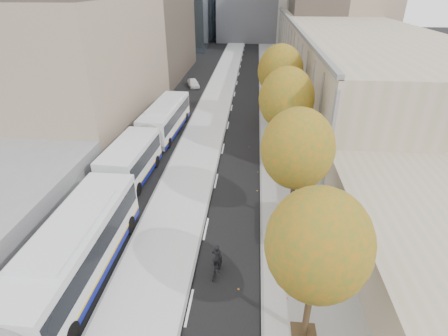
# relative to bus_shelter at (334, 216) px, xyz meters

# --- Properties ---
(bus_platform) EXTENTS (4.25, 150.00, 0.15)m
(bus_platform) POSITION_rel_bus_shelter_xyz_m (-9.56, 24.04, -2.11)
(bus_platform) COLOR silver
(bus_platform) RESTS_ON ground
(sidewalk) EXTENTS (4.75, 150.00, 0.08)m
(sidewalk) POSITION_rel_bus_shelter_xyz_m (-1.56, 24.04, -2.15)
(sidewalk) COLOR gray
(sidewalk) RESTS_ON ground
(building_tan) EXTENTS (18.00, 92.00, 8.00)m
(building_tan) POSITION_rel_bus_shelter_xyz_m (9.81, 53.04, 1.81)
(building_tan) COLOR tan
(building_tan) RESTS_ON ground
(bus_shelter) EXTENTS (1.90, 4.40, 2.53)m
(bus_shelter) POSITION_rel_bus_shelter_xyz_m (0.00, 0.00, 0.00)
(bus_shelter) COLOR #383A3F
(bus_shelter) RESTS_ON sidewalk
(tree_b) EXTENTS (4.00, 4.00, 6.97)m
(tree_b) POSITION_rel_bus_shelter_xyz_m (-2.09, -5.96, 2.85)
(tree_b) COLOR #302013
(tree_b) RESTS_ON sidewalk
(tree_c) EXTENTS (4.20, 4.20, 7.28)m
(tree_c) POSITION_rel_bus_shelter_xyz_m (-2.09, 2.04, 3.06)
(tree_c) COLOR #302013
(tree_c) RESTS_ON sidewalk
(tree_d) EXTENTS (4.40, 4.40, 7.60)m
(tree_d) POSITION_rel_bus_shelter_xyz_m (-2.09, 11.04, 3.28)
(tree_d) COLOR #302013
(tree_d) RESTS_ON sidewalk
(tree_e) EXTENTS (4.60, 4.60, 7.92)m
(tree_e) POSITION_rel_bus_shelter_xyz_m (-2.09, 20.04, 3.50)
(tree_e) COLOR #302013
(tree_e) RESTS_ON sidewalk
(bus_near) EXTENTS (2.98, 19.43, 3.24)m
(bus_near) POSITION_rel_bus_shelter_xyz_m (-13.28, -7.86, -0.42)
(bus_near) COLOR silver
(bus_near) RESTS_ON ground
(bus_far) EXTENTS (3.45, 18.02, 2.99)m
(bus_far) POSITION_rel_bus_shelter_xyz_m (-13.59, 12.27, -0.56)
(bus_far) COLOR silver
(bus_far) RESTS_ON ground
(cyclist) EXTENTS (0.77, 1.57, 1.94)m
(cyclist) POSITION_rel_bus_shelter_xyz_m (-6.23, -2.71, -1.47)
(cyclist) COLOR black
(cyclist) RESTS_ON ground
(distant_car) EXTENTS (2.49, 3.77, 1.19)m
(distant_car) POSITION_rel_bus_shelter_xyz_m (-13.61, 34.21, -1.59)
(distant_car) COLOR white
(distant_car) RESTS_ON ground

